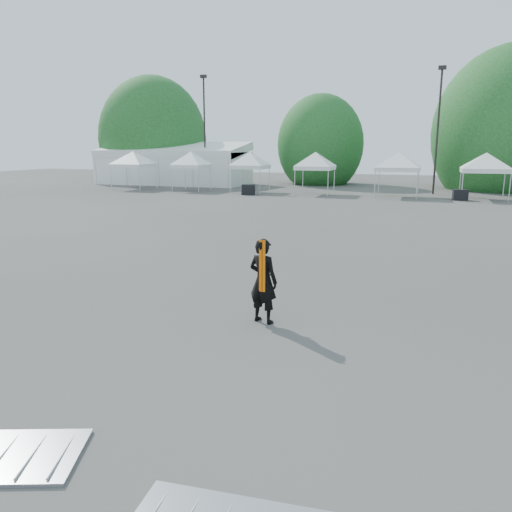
% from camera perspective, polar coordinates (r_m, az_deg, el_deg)
% --- Properties ---
extents(ground, '(120.00, 120.00, 0.00)m').
position_cam_1_polar(ground, '(11.72, 4.69, -6.34)').
color(ground, '#474442').
rests_on(ground, ground).
extents(marquee, '(15.00, 6.25, 4.23)m').
position_cam_1_polar(marquee, '(52.04, -9.41, 10.29)').
color(marquee, white).
rests_on(marquee, ground).
extents(light_pole_west, '(0.60, 0.25, 10.30)m').
position_cam_1_polar(light_pole_west, '(49.36, -5.91, 14.69)').
color(light_pole_west, black).
rests_on(light_pole_west, ground).
extents(light_pole_east, '(0.60, 0.25, 9.80)m').
position_cam_1_polar(light_pole_east, '(42.80, 20.10, 14.05)').
color(light_pole_east, black).
rests_on(light_pole_east, ground).
extents(tree_far_w, '(4.80, 4.80, 7.30)m').
position_cam_1_polar(tree_far_w, '(56.60, -11.68, 12.96)').
color(tree_far_w, '#382314').
rests_on(tree_far_w, ground).
extents(tree_mid_w, '(4.16, 4.16, 6.33)m').
position_cam_1_polar(tree_mid_w, '(51.88, 7.37, 12.51)').
color(tree_mid_w, '#382314').
rests_on(tree_mid_w, ground).
extents(tree_mid_e, '(5.12, 5.12, 7.79)m').
position_cam_1_polar(tree_mid_e, '(50.17, 26.98, 12.35)').
color(tree_mid_e, '#382314').
rests_on(tree_mid_e, ground).
extents(tent_a, '(4.34, 4.34, 3.88)m').
position_cam_1_polar(tent_a, '(46.55, -13.87, 11.21)').
color(tent_a, silver).
rests_on(tent_a, ground).
extents(tent_b, '(3.78, 3.78, 3.88)m').
position_cam_1_polar(tent_b, '(43.88, -7.45, 11.40)').
color(tent_b, silver).
rests_on(tent_b, ground).
extents(tent_c, '(3.91, 3.91, 3.88)m').
position_cam_1_polar(tent_c, '(42.26, -0.68, 11.47)').
color(tent_c, silver).
rests_on(tent_c, ground).
extents(tent_d, '(4.01, 4.01, 3.88)m').
position_cam_1_polar(tent_d, '(40.58, 6.82, 11.35)').
color(tent_d, silver).
rests_on(tent_d, ground).
extents(tent_e, '(4.52, 4.52, 3.88)m').
position_cam_1_polar(tent_e, '(39.69, 16.00, 10.94)').
color(tent_e, silver).
rests_on(tent_e, ground).
extents(tent_f, '(4.56, 4.56, 3.88)m').
position_cam_1_polar(tent_f, '(39.71, 24.84, 10.29)').
color(tent_f, silver).
rests_on(tent_f, ground).
extents(man, '(0.77, 0.61, 1.86)m').
position_cam_1_polar(man, '(10.74, 0.82, -2.85)').
color(man, black).
rests_on(man, ground).
extents(crate_west, '(1.19, 1.02, 0.80)m').
position_cam_1_polar(crate_west, '(39.89, -0.88, 7.59)').
color(crate_west, black).
rests_on(crate_west, ground).
extents(crate_mid, '(1.08, 0.88, 0.77)m').
position_cam_1_polar(crate_mid, '(38.58, 22.30, 6.49)').
color(crate_mid, black).
rests_on(crate_mid, ground).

